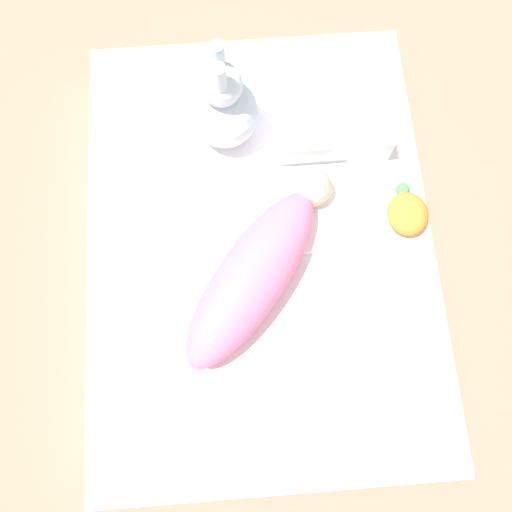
{
  "coord_description": "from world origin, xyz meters",
  "views": [
    {
      "loc": [
        -0.38,
        0.04,
        1.37
      ],
      "look_at": [
        -0.06,
        0.01,
        0.17
      ],
      "focal_mm": 35.0,
      "sensor_mm": 36.0,
      "label": 1
    }
  ],
  "objects_px": {
    "bunny_plush": "(224,108)",
    "turtle_plush": "(407,212)",
    "pillow": "(330,108)",
    "swaddled_baby": "(257,269)"
  },
  "relations": [
    {
      "from": "bunny_plush",
      "to": "turtle_plush",
      "type": "relative_size",
      "value": 2.16
    },
    {
      "from": "pillow",
      "to": "turtle_plush",
      "type": "bearing_deg",
      "value": -151.78
    },
    {
      "from": "swaddled_baby",
      "to": "turtle_plush",
      "type": "height_order",
      "value": "swaddled_baby"
    },
    {
      "from": "pillow",
      "to": "bunny_plush",
      "type": "relative_size",
      "value": 0.92
    },
    {
      "from": "pillow",
      "to": "swaddled_baby",
      "type": "bearing_deg",
      "value": 152.12
    },
    {
      "from": "swaddled_baby",
      "to": "bunny_plush",
      "type": "relative_size",
      "value": 1.67
    },
    {
      "from": "turtle_plush",
      "to": "swaddled_baby",
      "type": "bearing_deg",
      "value": 107.95
    },
    {
      "from": "bunny_plush",
      "to": "pillow",
      "type": "bearing_deg",
      "value": -85.81
    },
    {
      "from": "bunny_plush",
      "to": "turtle_plush",
      "type": "bearing_deg",
      "value": -122.59
    },
    {
      "from": "swaddled_baby",
      "to": "pillow",
      "type": "bearing_deg",
      "value": 9.39
    }
  ]
}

